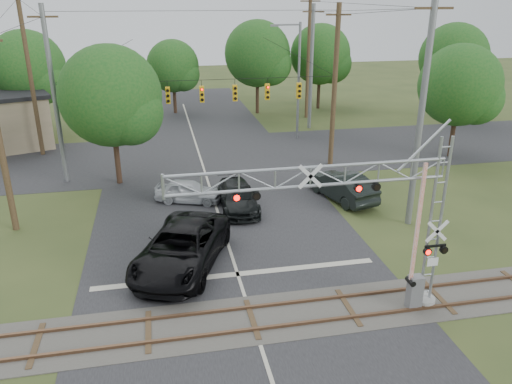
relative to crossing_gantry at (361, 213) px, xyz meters
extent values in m
plane|color=#35441F|center=(-4.03, -1.64, -4.42)|extent=(160.00, 160.00, 0.00)
cube|color=#242426|center=(-4.03, 8.36, -4.41)|extent=(14.00, 90.00, 0.02)
cube|color=#242426|center=(-4.03, 22.36, -4.41)|extent=(90.00, 12.00, 0.02)
cube|color=#45413B|center=(-4.03, 0.36, -4.40)|extent=(90.00, 3.20, 0.05)
cube|color=brown|center=(-4.03, -0.36, -4.33)|extent=(90.00, 0.12, 0.14)
cube|color=brown|center=(-4.03, 1.08, -4.33)|extent=(90.00, 0.12, 0.14)
cylinder|color=#979791|center=(3.14, 0.06, -4.27)|extent=(0.89, 0.89, 0.30)
cube|color=silver|center=(3.09, -0.24, -2.29)|extent=(0.45, 0.03, 0.35)
cube|color=slate|center=(2.55, -0.14, -3.68)|extent=(0.54, 0.45, 1.49)
cube|color=red|center=(2.30, -0.14, -0.66)|extent=(0.14, 0.09, 4.95)
cylinder|color=slate|center=(-13.53, 18.36, 1.33)|extent=(0.32, 0.32, 11.50)
cylinder|color=#3F2D1D|center=(5.47, 18.36, 1.33)|extent=(0.36, 0.36, 11.50)
cylinder|color=black|center=(-4.03, 18.36, 2.18)|extent=(19.00, 0.03, 0.03)
cube|color=#EBAE10|center=(-10.88, 18.36, 1.23)|extent=(0.30, 0.30, 1.10)
cube|color=#EBAE10|center=(-8.60, 18.36, 1.23)|extent=(0.30, 0.30, 1.10)
cube|color=#EBAE10|center=(-6.31, 18.36, 1.23)|extent=(0.30, 0.30, 1.10)
cube|color=#EBAE10|center=(-4.03, 18.36, 1.23)|extent=(0.30, 0.30, 1.10)
cube|color=#EBAE10|center=(-1.74, 18.36, 1.23)|extent=(0.30, 0.30, 1.10)
cube|color=#EBAE10|center=(0.55, 18.36, 1.23)|extent=(0.30, 0.30, 1.10)
cube|color=#EBAE10|center=(2.83, 18.36, 1.23)|extent=(0.30, 0.30, 1.10)
imported|color=black|center=(-6.45, 5.12, -3.44)|extent=(5.65, 7.78, 1.97)
imported|color=black|center=(-2.76, 11.43, -3.67)|extent=(2.14, 5.18, 1.50)
imported|color=#B4B8BC|center=(-5.55, 13.07, -3.72)|extent=(4.42, 2.89, 1.40)
imported|color=black|center=(3.83, 11.65, -3.54)|extent=(3.26, 5.63, 1.75)
cylinder|color=slate|center=(5.09, 26.28, 0.53)|extent=(0.22, 0.22, 9.90)
cylinder|color=slate|center=(3.99, 26.28, 5.26)|extent=(2.20, 0.13, 0.13)
cube|color=slate|center=(2.89, 26.28, 5.21)|extent=(0.66, 0.28, 0.17)
cylinder|color=#3F2D1D|center=(-16.36, 25.35, 1.80)|extent=(0.34, 0.34, 12.43)
cylinder|color=slate|center=(7.22, 29.55, 1.23)|extent=(0.34, 0.34, 11.30)
cube|color=#3F2D1D|center=(7.22, 29.55, 6.18)|extent=(2.00, 0.12, 0.12)
cylinder|color=slate|center=(6.25, 7.47, 1.60)|extent=(0.34, 0.34, 12.03)
cube|color=#3F2D1D|center=(6.25, 7.47, 6.91)|extent=(2.00, 0.12, 0.12)
cylinder|color=#3F2D1D|center=(8.24, 33.91, 1.65)|extent=(0.34, 0.34, 12.14)
cube|color=#3F2D1D|center=(8.24, 33.91, 7.02)|extent=(2.00, 0.12, 0.12)
cylinder|color=#382519|center=(-18.03, 32.13, -2.29)|extent=(0.36, 0.36, 4.26)
sphere|color=#164F1A|center=(-18.03, 32.13, 1.58)|extent=(6.58, 6.58, 6.58)
cylinder|color=#382519|center=(-9.94, 17.32, -2.31)|extent=(0.36, 0.36, 4.21)
sphere|color=#164F1A|center=(-9.94, 17.32, 1.51)|extent=(6.51, 6.51, 6.51)
cylinder|color=#382519|center=(-5.13, 38.81, -2.64)|extent=(0.36, 0.36, 3.56)
sphere|color=#164F1A|center=(-5.13, 38.81, 0.60)|extent=(5.50, 5.50, 5.50)
cylinder|color=#382519|center=(3.63, 37.02, -2.19)|extent=(0.36, 0.36, 4.46)
sphere|color=#164F1A|center=(3.63, 37.02, 1.87)|extent=(6.90, 6.90, 6.90)
cylinder|color=#382519|center=(10.89, 38.08, -2.30)|extent=(0.36, 0.36, 4.24)
sphere|color=#164F1A|center=(10.89, 38.08, 1.55)|extent=(6.55, 6.55, 6.55)
cylinder|color=#382519|center=(15.46, 18.45, -2.43)|extent=(0.36, 0.36, 3.98)
sphere|color=#164F1A|center=(15.46, 18.45, 1.19)|extent=(6.16, 6.16, 6.16)
cylinder|color=#382519|center=(22.35, 30.58, -2.23)|extent=(0.36, 0.36, 4.38)
sphere|color=#164F1A|center=(22.35, 30.58, 1.76)|extent=(6.77, 6.77, 6.77)
camera|label=1|loc=(-7.10, -15.74, 7.42)|focal=35.00mm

